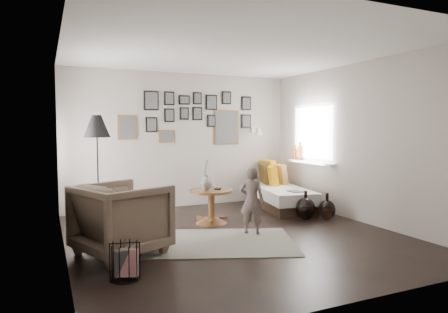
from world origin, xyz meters
name	(u,v)px	position (x,y,z in m)	size (l,w,h in m)	color
ground	(235,236)	(0.00, 0.00, 0.00)	(4.80, 4.80, 0.00)	black
wall_back	(182,140)	(0.00, 2.40, 1.30)	(4.50, 4.50, 0.00)	#AB9F96
wall_front	(357,155)	(0.00, -2.40, 1.30)	(4.50, 4.50, 0.00)	#AB9F96
wall_left	(63,148)	(-2.25, 0.00, 1.30)	(4.80, 4.80, 0.00)	#AB9F96
wall_right	(359,142)	(2.25, 0.00, 1.30)	(4.80, 4.80, 0.00)	#AB9F96
ceiling	(236,51)	(0.00, 0.00, 2.60)	(4.80, 4.80, 0.00)	white
door_left	(61,161)	(-2.23, 1.20, 1.05)	(0.00, 2.14, 2.14)	white
window_right	(306,159)	(2.18, 1.34, 0.93)	(0.15, 1.32, 1.30)	white
gallery_wall	(196,118)	(0.29, 2.38, 1.74)	(2.74, 0.03, 1.08)	brown
wall_sconce	(258,132)	(1.55, 2.13, 1.46)	(0.18, 0.36, 0.16)	white
rug	(221,242)	(-0.33, -0.23, 0.01)	(1.94, 1.36, 0.01)	beige
pedestal_table	(211,208)	(-0.01, 0.86, 0.25)	(0.69, 0.69, 0.54)	brown
vase	(206,181)	(-0.09, 0.88, 0.69)	(0.20, 0.20, 0.49)	black
candles	(217,182)	(0.10, 0.86, 0.66)	(0.12, 0.12, 0.26)	black
daybed	(278,194)	(1.64, 1.47, 0.27)	(1.09, 1.91, 0.89)	black
magazine_on_daybed	(295,191)	(1.59, 0.84, 0.42)	(0.20, 0.27, 0.01)	black
armchair	(122,219)	(-1.62, -0.19, 0.44)	(0.93, 0.96, 0.88)	brown
armchair_cushion	(123,214)	(-1.59, -0.14, 0.48)	(0.40, 0.40, 0.10)	silver
floor_lamp	(97,130)	(-1.70, 1.45, 1.50)	(0.41, 0.41, 1.74)	black
magazine_basket	(125,261)	(-1.73, -1.02, 0.18)	(0.35, 0.35, 0.37)	black
demijohn_large	(305,209)	(1.50, 0.41, 0.19)	(0.32, 0.32, 0.49)	black
demijohn_small	(327,210)	(1.85, 0.29, 0.17)	(0.29, 0.29, 0.44)	black
child	(252,201)	(0.26, -0.02, 0.49)	(0.36, 0.23, 0.98)	brown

